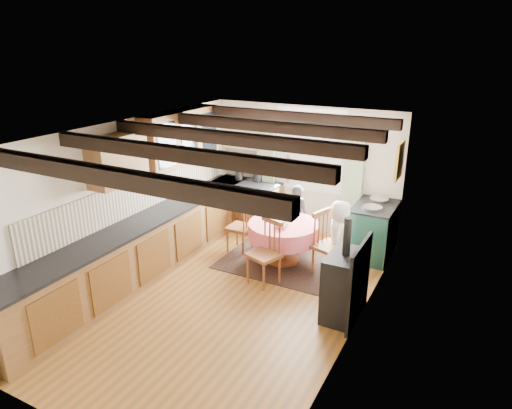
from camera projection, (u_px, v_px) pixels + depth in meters
The scene contains 40 objects.
floor at pixel (230, 296), 6.57m from camera, with size 3.60×5.50×0.00m, color #A96523.
ceiling at pixel (227, 131), 5.76m from camera, with size 3.60×5.50×0.00m, color white.
wall_back at pixel (304, 171), 8.46m from camera, with size 3.60×0.00×2.40m, color silver.
wall_front at pixel (63, 324), 3.87m from camera, with size 3.60×0.00×2.40m, color silver.
wall_left at pixel (128, 199), 6.95m from camera, with size 0.00×5.50×2.40m, color silver.
wall_right at pixel (359, 245), 5.38m from camera, with size 0.00×5.50×2.40m, color silver.
beam_a at pixel (113, 177), 4.12m from camera, with size 3.60×0.16×0.16m, color black.
beam_b at pixel (180, 154), 4.96m from camera, with size 3.60×0.16×0.16m, color black.
beam_c at pixel (227, 138), 5.79m from camera, with size 3.60×0.16×0.16m, color black.
beam_d at pixel (262, 126), 6.62m from camera, with size 3.60×0.16×0.16m, color black.
beam_e at pixel (290, 116), 7.46m from camera, with size 3.60×0.16×0.16m, color black.
splash_left at pixel (142, 193), 7.19m from camera, with size 0.02×4.50×0.55m, color beige.
splash_back at pixel (256, 164), 8.88m from camera, with size 1.40×0.02×0.55m, color beige.
base_cabinet_left at pixel (147, 248), 7.08m from camera, with size 0.60×5.30×0.88m, color brown.
base_cabinet_back at pixel (248, 205), 8.92m from camera, with size 1.30×0.60×0.88m, color brown.
worktop_left at pixel (146, 220), 6.91m from camera, with size 0.64×5.30×0.04m, color black.
worktop_back at pixel (247, 183), 8.75m from camera, with size 1.30×0.64×0.04m, color black.
wall_cabinet_glass at pixel (181, 137), 7.62m from camera, with size 0.34×1.80×0.90m, color brown.
wall_cabinet_solid at pixel (117, 160), 6.39m from camera, with size 0.34×0.90×0.70m, color brown.
window_frame at pixel (310, 150), 8.27m from camera, with size 1.34×0.03×1.54m, color white.
window_pane at pixel (310, 150), 8.27m from camera, with size 1.20×0.01×1.40m, color white.
curtain_left at pixel (266, 172), 8.74m from camera, with size 0.35×0.10×2.10m, color #94B686.
curtain_right at pixel (352, 184), 7.99m from camera, with size 0.35×0.10×2.10m, color #94B686.
curtain_rod at pixel (310, 118), 7.99m from camera, with size 0.03×0.03×2.00m, color black.
wall_picture at pixel (400, 161), 7.14m from camera, with size 0.04×0.50×0.60m, color gold.
wall_plate at pixel (362, 151), 7.81m from camera, with size 0.30×0.30×0.02m, color silver.
rug at pixel (283, 261), 7.58m from camera, with size 1.96×1.52×0.01m, color black.
dining_table at pixel (283, 243), 7.47m from camera, with size 1.15×1.15×0.70m, color pink, non-canonical shape.
chair_near at pixel (264, 253), 6.77m from camera, with size 0.43×0.45×1.00m, color #93592A, non-canonical shape.
chair_left at pixel (240, 225), 7.86m from camera, with size 0.40×0.42×0.94m, color #93592A, non-canonical shape.
chair_right at pixel (330, 244), 7.00m from camera, with size 0.45×0.47×1.04m, color #93592A, non-canonical shape.
aga_range at pixel (373, 230), 7.67m from camera, with size 0.66×1.01×0.93m, color #1A4435, non-canonical shape.
cast_iron_stove at pixel (345, 269), 5.86m from camera, with size 0.42×0.70×1.41m, color black, non-canonical shape.
child_far at pixel (297, 216), 7.99m from camera, with size 0.42×0.27×1.15m, color #2D373D.
child_right at pixel (339, 236), 7.12m from camera, with size 0.58×0.37×1.18m, color white.
bowl_a at pixel (283, 222), 7.33m from camera, with size 0.24×0.24×0.06m, color silver.
bowl_b at pixel (281, 226), 7.17m from camera, with size 0.20×0.20×0.06m, color silver.
cup at pixel (284, 221), 7.34m from camera, with size 0.10×0.10×0.09m, color silver.
canister_tall at pixel (239, 173), 8.84m from camera, with size 0.16×0.16×0.27m, color #262628.
canister_wide at pixel (258, 176), 8.76m from camera, with size 0.18×0.18×0.20m, color #262628.
Camera 1 is at (2.99, -4.91, 3.47)m, focal length 31.86 mm.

